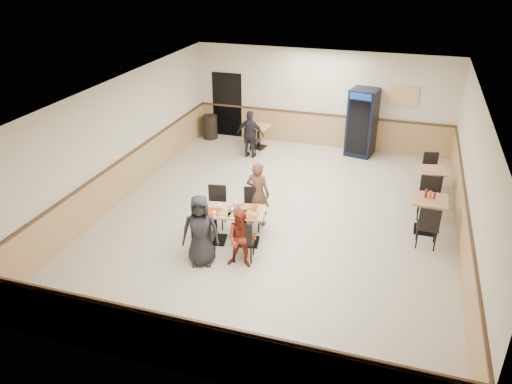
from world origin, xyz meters
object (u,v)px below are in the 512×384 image
(side_table_near, at_px, (428,210))
(trash_bin, at_px, (210,127))
(diner_woman_right, at_px, (242,239))
(diner_man_opposite, at_px, (258,194))
(main_table, at_px, (231,221))
(side_table_far, at_px, (431,178))
(lone_diner, at_px, (250,134))
(back_table, at_px, (258,133))
(pepsi_cooler, at_px, (362,122))
(diner_woman_left, at_px, (200,231))

(side_table_near, bearing_deg, trash_bin, 149.00)
(diner_woman_right, bearing_deg, diner_man_opposite, 91.46)
(diner_man_opposite, height_order, trash_bin, diner_man_opposite)
(main_table, xyz_separation_m, side_table_far, (4.05, 3.59, -0.03))
(lone_diner, height_order, back_table, lone_diner)
(lone_diner, xyz_separation_m, side_table_far, (5.14, -1.09, -0.24))
(trash_bin, bearing_deg, back_table, -11.16)
(main_table, bearing_deg, side_table_far, 31.49)
(lone_diner, bearing_deg, pepsi_cooler, -156.38)
(back_table, height_order, trash_bin, trash_bin)
(trash_bin, bearing_deg, lone_diner, -33.14)
(diner_woman_right, relative_size, lone_diner, 0.87)
(diner_woman_left, distance_m, diner_woman_right, 0.82)
(diner_woman_right, xyz_separation_m, side_table_far, (3.54, 4.38, -0.14))
(main_table, height_order, pepsi_cooler, pepsi_cooler)
(diner_woman_left, xyz_separation_m, pepsi_cooler, (2.31, 6.82, 0.26))
(diner_woman_right, xyz_separation_m, pepsi_cooler, (1.51, 6.67, 0.39))
(diner_woman_right, height_order, pepsi_cooler, pepsi_cooler)
(diner_man_opposite, xyz_separation_m, pepsi_cooler, (1.71, 4.95, 0.26))
(main_table, xyz_separation_m, side_table_near, (3.98, 1.72, 0.02))
(diner_man_opposite, xyz_separation_m, trash_bin, (-3.17, 4.91, -0.37))
(main_table, xyz_separation_m, lone_diner, (-1.10, 4.68, 0.21))
(pepsi_cooler, relative_size, trash_bin, 2.65)
(side_table_near, xyz_separation_m, back_table, (-5.08, 3.77, -0.06))
(trash_bin, bearing_deg, side_table_near, -31.00)
(side_table_near, bearing_deg, lone_diner, 149.78)
(diner_man_opposite, height_order, pepsi_cooler, pepsi_cooler)
(diner_woman_left, distance_m, pepsi_cooler, 7.20)
(main_table, height_order, trash_bin, trash_bin)
(diner_woman_right, xyz_separation_m, side_table_near, (3.48, 2.51, -0.09))
(diner_woman_right, height_order, side_table_near, diner_woman_right)
(lone_diner, height_order, pepsi_cooler, pepsi_cooler)
(diner_woman_left, xyz_separation_m, diner_woman_right, (0.80, 0.14, -0.13))
(lone_diner, bearing_deg, diner_woman_right, 108.76)
(trash_bin, bearing_deg, diner_man_opposite, -57.16)
(diner_man_opposite, distance_m, lone_diner, 4.00)
(side_table_far, xyz_separation_m, pepsi_cooler, (-2.04, 2.29, 0.53))
(diner_woman_right, distance_m, back_table, 6.48)
(main_table, distance_m, lone_diner, 4.81)
(main_table, bearing_deg, diner_man_opposite, 62.10)
(back_table, bearing_deg, lone_diner, -90.00)
(lone_diner, distance_m, trash_bin, 2.15)
(pepsi_cooler, bearing_deg, diner_woman_right, -91.71)
(diner_man_opposite, height_order, side_table_near, diner_man_opposite)
(main_table, bearing_deg, trash_bin, 106.06)
(diner_man_opposite, bearing_deg, lone_diner, -65.28)
(main_table, bearing_deg, side_table_near, 13.29)
(pepsi_cooler, bearing_deg, main_table, -97.83)
(main_table, bearing_deg, diner_woman_left, -117.90)
(main_table, relative_size, pepsi_cooler, 0.75)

